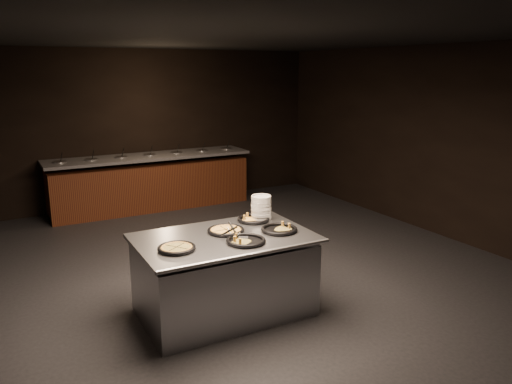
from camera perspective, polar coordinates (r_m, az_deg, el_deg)
room at (r=5.97m, az=-2.30°, el=3.49°), size 7.02×8.02×2.92m
salad_bar at (r=9.44m, az=-11.87°, el=0.76°), size 3.70×0.83×1.18m
serving_counter at (r=5.31m, az=-3.63°, el=-9.61°), size 1.80×1.17×0.86m
plate_stack at (r=5.67m, az=0.60°, el=-1.81°), size 0.23×0.23×0.27m
pan_veggie_whole at (r=4.81m, az=-9.06°, el=-6.34°), size 0.36×0.36×0.04m
pan_cheese_whole at (r=5.26m, az=-3.47°, el=-4.39°), size 0.39×0.39×0.04m
pan_cheese_slices_a at (r=5.64m, az=-0.28°, el=-3.12°), size 0.36×0.36×0.04m
pan_cheese_slices_b at (r=4.95m, az=-1.16°, el=-5.57°), size 0.39×0.39×0.04m
pan_veggie_slices at (r=5.30m, az=2.67°, el=-4.28°), size 0.39×0.39×0.04m
server_left at (r=5.10m, az=-2.85°, el=-4.39°), size 0.09×0.31×0.15m
server_right at (r=5.02m, az=-2.63°, el=-4.74°), size 0.27×0.18×0.14m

